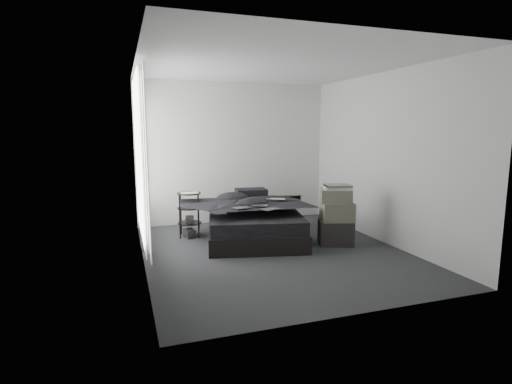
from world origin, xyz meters
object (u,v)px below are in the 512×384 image
object	(u,v)px
bed	(254,231)
laptop	(275,196)
side_stand	(189,215)
box_lower	(336,232)

from	to	relation	value
bed	laptop	bearing A→B (deg)	7.50
side_stand	box_lower	size ratio (longest dim) A/B	1.42
laptop	side_stand	xyz separation A→B (m)	(-1.30, 0.54, -0.33)
bed	side_stand	world-z (taller)	side_stand
bed	side_stand	size ratio (longest dim) A/B	2.65
bed	box_lower	xyz separation A→B (m)	(1.08, -0.69, 0.06)
box_lower	side_stand	bearing A→B (deg)	149.53
side_stand	box_lower	world-z (taller)	side_stand
bed	box_lower	size ratio (longest dim) A/B	3.76
side_stand	box_lower	xyz separation A→B (m)	(2.03, -1.20, -0.17)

